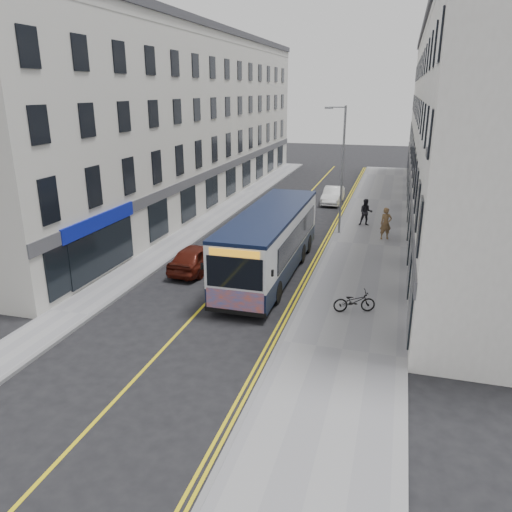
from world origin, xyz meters
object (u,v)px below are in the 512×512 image
Objects in this scene: streetlamp at (341,166)px; car_maroon at (196,257)px; pedestrian_far at (366,212)px; pedestrian_near at (386,223)px; bicycle at (354,301)px; city_bus at (270,240)px; car_white at (333,195)px.

streetlamp reaches higher than car_maroon.
pedestrian_near is at bearing -72.40° from pedestrian_far.
bicycle is (2.16, -11.91, -3.80)m from streetlamp.
city_bus is at bearing -170.15° from car_maroon.
city_bus is 9.38m from pedestrian_near.
car_white is (-1.57, 9.19, -3.71)m from streetlamp.
city_bus is at bearing -105.89° from streetlamp.
streetlamp is 1.97× the size of car_white.
car_maroon is at bearing -132.69° from pedestrian_far.
bicycle is 14.27m from pedestrian_far.
pedestrian_near is at bearing -135.32° from car_maroon.
streetlamp is 10.03m from car_white.
streetlamp is 12.68m from bicycle.
city_bus is 17.54m from car_white.
city_bus is at bearing 32.14° from bicycle.
streetlamp is 4.47m from pedestrian_near.
pedestrian_far is (1.56, 2.35, -3.35)m from streetlamp.
car_white is at bearing -101.36° from car_maroon.
streetlamp is at bearing -122.16° from car_maroon.
bicycle is at bearing -79.70° from streetlamp.
pedestrian_far reaches higher than bicycle.
car_maroon is at bearing -159.63° from pedestrian_near.
car_white is at bearing 93.56° from pedestrian_near.
bicycle is 0.42× the size of car_maroon.
pedestrian_near is 0.48× the size of car_maroon.
city_bus is 2.74× the size of car_maroon.
car_white is at bearing -9.29° from bicycle.
car_maroon is (-3.81, -0.46, -1.09)m from city_bus.
car_white is (-4.55, 9.81, -0.43)m from pedestrian_near.
streetlamp is 9.01m from city_bus.
streetlamp is 4.40× the size of pedestrian_far.
car_maroon is (-7.73, -11.10, -0.32)m from pedestrian_far.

